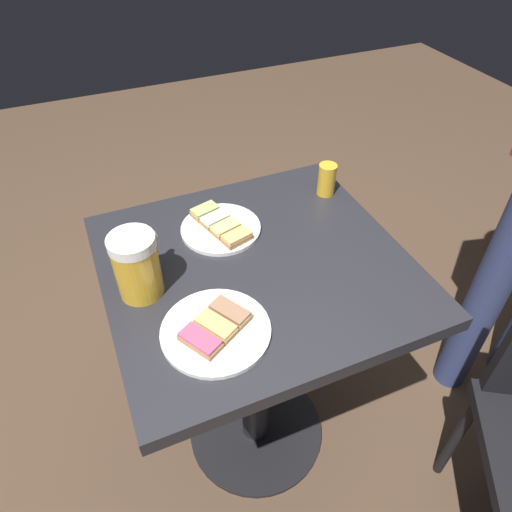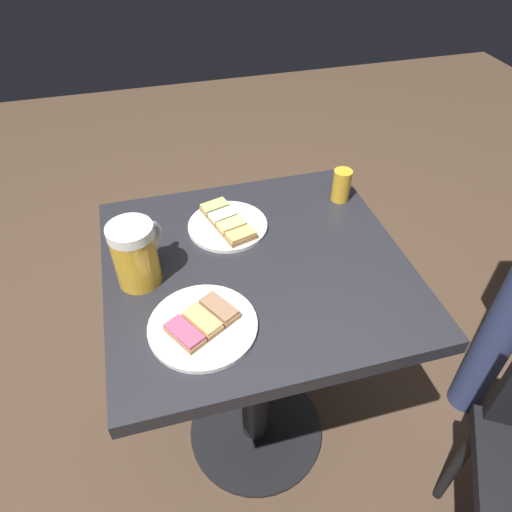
{
  "view_description": "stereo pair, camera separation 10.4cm",
  "coord_description": "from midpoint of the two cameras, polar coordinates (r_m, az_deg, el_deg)",
  "views": [
    {
      "loc": [
        0.3,
        0.71,
        1.5
      ],
      "look_at": [
        0.0,
        0.0,
        0.8
      ],
      "focal_mm": 32.64,
      "sensor_mm": 36.0,
      "label": 1
    },
    {
      "loc": [
        0.2,
        0.74,
        1.5
      ],
      "look_at": [
        0.0,
        0.0,
        0.8
      ],
      "focal_mm": 32.64,
      "sensor_mm": 36.0,
      "label": 2
    }
  ],
  "objects": [
    {
      "name": "beer_glass_small",
      "position": [
        1.25,
        6.29,
        9.22
      ],
      "size": [
        0.05,
        0.05,
        0.09
      ],
      "primitive_type": "cylinder",
      "color": "gold",
      "rests_on": "cafe_table"
    },
    {
      "name": "plate_far",
      "position": [
        0.92,
        -8.24,
        -9.07
      ],
      "size": [
        0.22,
        0.22,
        0.03
      ],
      "color": "white",
      "rests_on": "cafe_table"
    },
    {
      "name": "beer_mug",
      "position": [
        0.98,
        -17.27,
        -1.13
      ],
      "size": [
        0.11,
        0.13,
        0.15
      ],
      "color": "gold",
      "rests_on": "cafe_table"
    },
    {
      "name": "plate_near",
      "position": [
        1.14,
        -6.95,
        3.46
      ],
      "size": [
        0.19,
        0.19,
        0.03
      ],
      "color": "white",
      "rests_on": "cafe_table"
    },
    {
      "name": "ground_plane",
      "position": [
        1.68,
        -1.88,
        -20.63
      ],
      "size": [
        6.0,
        6.0,
        0.0
      ],
      "primitive_type": "plane",
      "color": "#4C3828"
    },
    {
      "name": "cafe_table",
      "position": [
        1.19,
        -2.5,
        -7.89
      ],
      "size": [
        0.68,
        0.64,
        0.78
      ],
      "color": "black",
      "rests_on": "ground_plane"
    }
  ]
}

